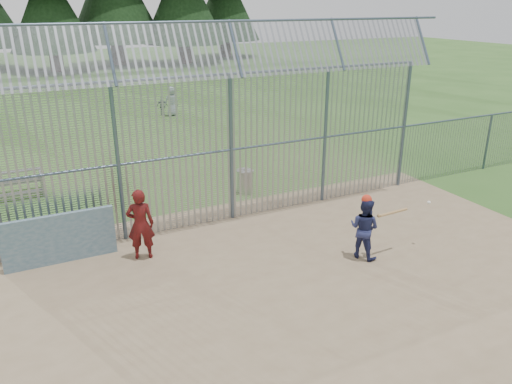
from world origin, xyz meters
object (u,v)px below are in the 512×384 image
batter (364,228)px  onlooker (140,224)px  trash_can (245,181)px  dugout_wall (60,239)px

batter → onlooker: size_ratio=0.86×
batter → onlooker: (-4.70, 2.27, 0.12)m
batter → trash_can: bearing=-18.8°
onlooker → trash_can: bearing=-128.1°
batter → onlooker: bearing=38.0°
dugout_wall → trash_can: 6.21m
onlooker → trash_can: size_ratio=2.10×
batter → trash_can: batter is taller
onlooker → trash_can: (4.03, 2.88, -0.50)m
trash_can → dugout_wall: bearing=-158.5°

